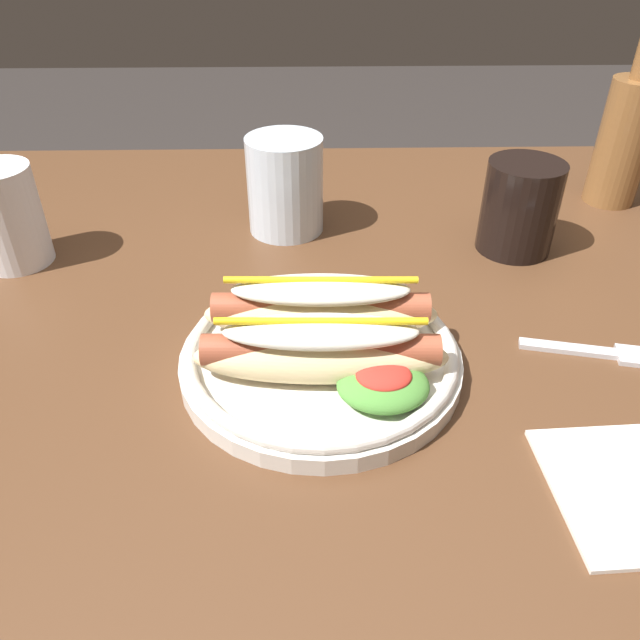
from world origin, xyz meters
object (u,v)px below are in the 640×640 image
at_px(water_cup, 285,185).
at_px(glass_bottle, 626,134).
at_px(hot_dog_plate, 323,345).
at_px(soda_cup, 520,207).
at_px(fork, 600,352).
at_px(extra_cup, 6,217).

bearing_deg(water_cup, glass_bottle, 9.58).
distance_m(hot_dog_plate, soda_cup, 0.31).
relative_size(hot_dog_plate, glass_bottle, 1.03).
distance_m(hot_dog_plate, fork, 0.25).
xyz_separation_m(hot_dog_plate, fork, (0.25, 0.02, -0.02)).
xyz_separation_m(extra_cup, glass_bottle, (0.72, 0.14, 0.03)).
bearing_deg(water_cup, extra_cup, -166.30).
height_order(water_cup, glass_bottle, glass_bottle).
relative_size(water_cup, extra_cup, 1.03).
xyz_separation_m(water_cup, extra_cup, (-0.30, -0.07, -0.00)).
bearing_deg(glass_bottle, soda_cup, -142.11).
bearing_deg(hot_dog_plate, water_cup, 98.01).
distance_m(soda_cup, water_cup, 0.27).
bearing_deg(extra_cup, fork, -17.10).
height_order(hot_dog_plate, glass_bottle, glass_bottle).
distance_m(fork, soda_cup, 0.21).
bearing_deg(hot_dog_plate, extra_cup, 149.73).
height_order(fork, glass_bottle, glass_bottle).
bearing_deg(soda_cup, hot_dog_plate, -136.48).
xyz_separation_m(hot_dog_plate, extra_cup, (-0.33, 0.19, 0.03)).
bearing_deg(hot_dog_plate, fork, 3.46).
xyz_separation_m(soda_cup, extra_cup, (-0.56, -0.02, 0.00)).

